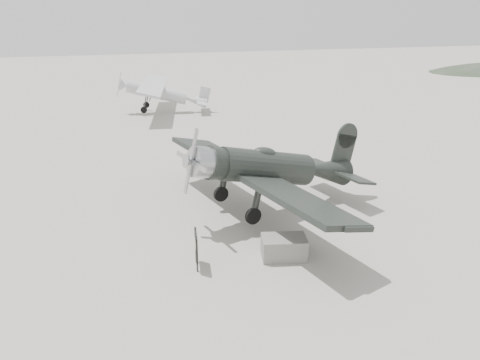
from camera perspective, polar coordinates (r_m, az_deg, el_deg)
The scene contains 5 objects.
ground at distance 20.12m, azimuth 6.32°, elevation -5.89°, with size 160.00×160.00×0.00m, color gray.
lowwing_monoplane at distance 20.82m, azimuth 4.09°, elevation 1.45°, with size 9.05×12.48×4.02m.
highwing_monoplane at distance 42.16m, azimuth -9.66°, elevation 10.72°, with size 7.94×11.13×3.14m.
equipment_block at distance 17.74m, azimuth 5.38°, elevation -8.18°, with size 1.65×1.03×0.82m, color slate.
sign_board at distance 16.92m, azimuth -5.36°, elevation -7.99°, with size 0.19×0.99×1.43m.
Camera 1 is at (-6.87, -16.69, 8.89)m, focal length 35.00 mm.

